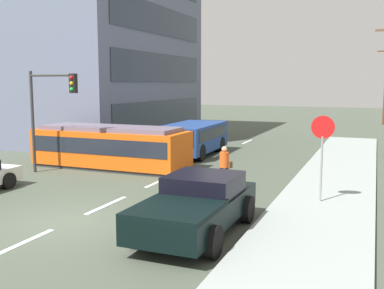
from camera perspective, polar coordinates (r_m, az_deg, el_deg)
ground_plane at (r=22.70m, az=0.31°, el=-2.66°), size 120.00×120.00×0.00m
sidewalk_curb_right at (r=17.28m, az=16.66°, el=-6.06°), size 3.20×36.00×0.14m
lane_stripe_0 at (r=12.70m, az=-20.59°, el=-11.54°), size 0.16×2.40×0.01m
lane_stripe_1 at (r=15.72m, az=-10.63°, el=-7.46°), size 0.16×2.40×0.01m
lane_stripe_2 at (r=19.11m, az=-4.14°, el=-4.64°), size 0.16×2.40×0.01m
lane_stripe_3 at (r=26.41m, az=3.54°, el=-1.19°), size 0.16×2.40×0.01m
lane_stripe_4 at (r=32.11m, az=6.94°, el=0.36°), size 0.16×2.40×0.01m
corner_building at (r=36.26m, az=-15.00°, el=13.66°), size 15.15×15.50×16.00m
streetcar_tram at (r=22.40m, az=-10.17°, el=-0.21°), size 7.69×2.66×2.02m
city_bus at (r=25.86m, az=0.04°, el=0.92°), size 2.65×5.63×1.78m
pedestrian_crossing at (r=17.64m, az=4.08°, el=-2.56°), size 0.48×0.36×1.67m
pickup_truck_parked at (r=12.49m, az=0.65°, el=-7.55°), size 2.29×5.01×1.55m
stop_sign at (r=15.65m, az=16.01°, el=0.47°), size 0.76×0.07×2.88m
traffic_light_mast at (r=21.28m, az=-17.37°, el=5.08°), size 2.51×0.33×4.62m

